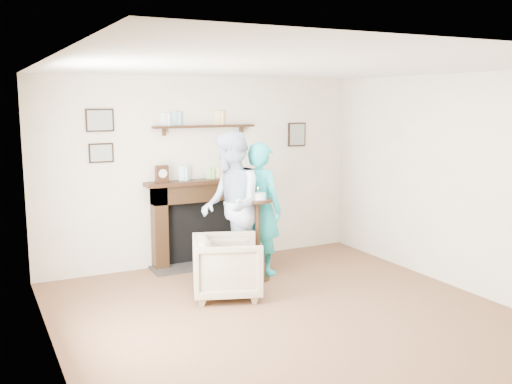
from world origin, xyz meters
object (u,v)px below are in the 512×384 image
Objects in this scene: armchair at (228,296)px; woman at (260,272)px; man at (231,278)px; pedestal_table at (258,223)px.

armchair is 0.45× the size of woman.
armchair is 0.41× the size of man.
man is 1.59× the size of pedestal_table.
man reaches higher than woman.
pedestal_table reaches higher than man.
man is at bearing 147.38° from pedestal_table.
man is 0.44m from woman.
woman is (0.44, 0.06, 0.00)m from man.
armchair is at bearing -12.01° from man.
man is 1.09× the size of woman.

